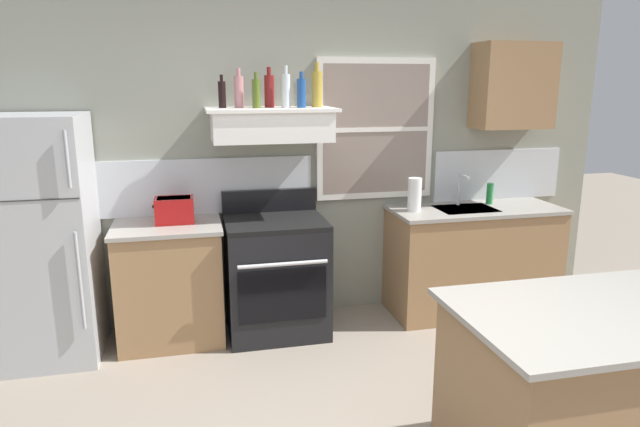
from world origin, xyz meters
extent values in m
cube|color=gray|center=(0.00, 2.23, 1.35)|extent=(5.40, 0.06, 2.70)
cube|color=silver|center=(-1.15, 2.19, 1.13)|extent=(2.50, 0.02, 0.44)
cube|color=silver|center=(1.80, 2.19, 1.13)|extent=(1.20, 0.02, 0.44)
cube|color=white|center=(0.65, 2.18, 1.55)|extent=(1.00, 0.04, 1.15)
cube|color=gray|center=(0.65, 2.17, 1.55)|extent=(0.90, 0.01, 1.05)
cube|color=white|center=(0.65, 2.16, 1.55)|extent=(0.90, 0.02, 0.04)
cube|color=#B7BABC|center=(-1.90, 1.84, 0.86)|extent=(0.70, 0.68, 1.73)
cube|color=#333333|center=(-1.90, 1.50, 1.21)|extent=(0.69, 0.00, 0.01)
cylinder|color=#A5A8AD|center=(-1.60, 1.47, 0.67)|extent=(0.02, 0.02, 0.67)
cylinder|color=#A5A8AD|center=(-1.60, 1.47, 1.47)|extent=(0.02, 0.02, 0.36)
cube|color=#9E754C|center=(-1.05, 1.90, 0.44)|extent=(0.76, 0.60, 0.88)
cube|color=#9E998E|center=(-1.05, 1.90, 0.90)|extent=(0.79, 0.63, 0.03)
cube|color=red|center=(-0.99, 1.94, 1.01)|extent=(0.28, 0.20, 0.19)
cube|color=black|center=(-0.99, 1.94, 1.09)|extent=(0.24, 0.16, 0.01)
cube|color=black|center=(-1.13, 1.94, 1.04)|extent=(0.02, 0.03, 0.02)
cube|color=black|center=(-0.25, 1.86, 0.43)|extent=(0.76, 0.64, 0.87)
cube|color=black|center=(-0.25, 1.86, 0.89)|extent=(0.76, 0.64, 0.04)
cube|color=black|center=(-0.25, 2.15, 1.00)|extent=(0.76, 0.06, 0.18)
cube|color=black|center=(-0.25, 1.54, 0.42)|extent=(0.65, 0.01, 0.40)
cylinder|color=silver|center=(-0.25, 1.50, 0.67)|extent=(0.65, 0.03, 0.03)
cube|color=white|center=(-0.25, 1.96, 1.61)|extent=(0.88, 0.48, 0.22)
cube|color=#262628|center=(-0.25, 1.74, 1.53)|extent=(0.75, 0.02, 0.04)
cube|color=white|center=(-0.25, 1.96, 1.73)|extent=(0.96, 0.52, 0.02)
cylinder|color=black|center=(-0.60, 2.01, 1.84)|extent=(0.06, 0.06, 0.19)
cylinder|color=black|center=(-0.60, 2.01, 1.96)|extent=(0.02, 0.02, 0.05)
cylinder|color=#C67F84|center=(-0.48, 2.01, 1.86)|extent=(0.07, 0.07, 0.23)
cylinder|color=#C67F84|center=(-0.48, 2.01, 2.00)|extent=(0.03, 0.03, 0.06)
cylinder|color=#4C601E|center=(-0.36, 1.94, 1.85)|extent=(0.06, 0.06, 0.21)
cylinder|color=#4C601E|center=(-0.36, 1.94, 1.98)|extent=(0.03, 0.03, 0.05)
cylinder|color=maroon|center=(-0.25, 2.02, 1.86)|extent=(0.07, 0.07, 0.24)
cylinder|color=maroon|center=(-0.25, 2.02, 2.01)|extent=(0.03, 0.03, 0.06)
cylinder|color=silver|center=(-0.14, 1.93, 1.87)|extent=(0.06, 0.06, 0.24)
cylinder|color=silver|center=(-0.14, 1.93, 2.02)|extent=(0.03, 0.03, 0.06)
cylinder|color=#1E478C|center=(-0.02, 1.92, 1.85)|extent=(0.07, 0.07, 0.21)
cylinder|color=#1E478C|center=(-0.02, 1.92, 1.98)|extent=(0.03, 0.03, 0.05)
cylinder|color=#B29333|center=(0.11, 1.99, 1.88)|extent=(0.08, 0.08, 0.27)
cylinder|color=#B29333|center=(0.11, 1.99, 2.04)|extent=(0.03, 0.03, 0.07)
cube|color=#9E754C|center=(1.45, 1.90, 0.44)|extent=(1.40, 0.60, 0.88)
cube|color=#9E998E|center=(1.45, 1.90, 0.90)|extent=(1.43, 0.63, 0.03)
cube|color=#B7BABC|center=(1.35, 1.88, 0.90)|extent=(0.48, 0.36, 0.01)
cylinder|color=silver|center=(1.35, 2.02, 1.05)|extent=(0.03, 0.03, 0.28)
cylinder|color=silver|center=(1.35, 1.94, 1.17)|extent=(0.02, 0.16, 0.02)
cylinder|color=white|center=(0.90, 1.90, 1.04)|extent=(0.11, 0.11, 0.27)
cylinder|color=#268C3F|center=(1.63, 2.00, 1.00)|extent=(0.06, 0.06, 0.18)
cube|color=#9E754C|center=(0.99, -0.20, 0.44)|extent=(1.32, 0.82, 0.88)
cube|color=#9E998E|center=(0.99, -0.20, 0.90)|extent=(1.40, 0.90, 0.03)
cube|color=#9E754C|center=(1.80, 2.04, 1.90)|extent=(0.64, 0.32, 0.70)
camera|label=1|loc=(-0.86, -2.26, 1.94)|focal=31.54mm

